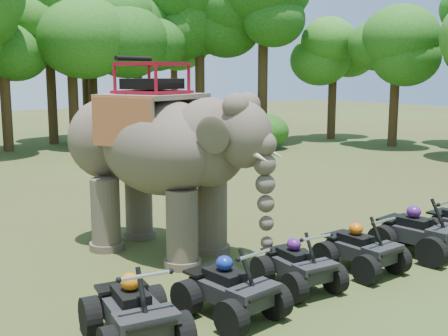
{
  "coord_description": "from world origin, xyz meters",
  "views": [
    {
      "loc": [
        -7.33,
        -9.45,
        4.09
      ],
      "look_at": [
        0.0,
        1.2,
        1.9
      ],
      "focal_mm": 45.0,
      "sensor_mm": 36.0,
      "label": 1
    }
  ],
  "objects_px": {
    "atv_2": "(298,259)",
    "elephant": "(157,157)",
    "atv_0": "(134,303)",
    "atv_4": "(420,225)",
    "atv_3": "(361,242)",
    "atv_1": "(230,281)"
  },
  "relations": [
    {
      "from": "atv_2",
      "to": "elephant",
      "type": "bearing_deg",
      "value": 111.26
    },
    {
      "from": "atv_0",
      "to": "atv_4",
      "type": "bearing_deg",
      "value": 9.77
    },
    {
      "from": "atv_4",
      "to": "atv_0",
      "type": "bearing_deg",
      "value": 173.93
    },
    {
      "from": "atv_3",
      "to": "elephant",
      "type": "bearing_deg",
      "value": 124.91
    },
    {
      "from": "atv_3",
      "to": "atv_4",
      "type": "distance_m",
      "value": 1.91
    },
    {
      "from": "elephant",
      "to": "atv_4",
      "type": "height_order",
      "value": "elephant"
    },
    {
      "from": "atv_1",
      "to": "atv_0",
      "type": "bearing_deg",
      "value": 171.29
    },
    {
      "from": "atv_2",
      "to": "atv_4",
      "type": "height_order",
      "value": "atv_4"
    },
    {
      "from": "atv_2",
      "to": "atv_1",
      "type": "bearing_deg",
      "value": -166.24
    },
    {
      "from": "atv_1",
      "to": "atv_3",
      "type": "xyz_separation_m",
      "value": [
        3.52,
        0.28,
        -0.02
      ]
    },
    {
      "from": "atv_1",
      "to": "atv_4",
      "type": "relative_size",
      "value": 0.93
    },
    {
      "from": "atv_0",
      "to": "atv_4",
      "type": "distance_m",
      "value": 7.2
    },
    {
      "from": "elephant",
      "to": "atv_1",
      "type": "bearing_deg",
      "value": -123.05
    },
    {
      "from": "elephant",
      "to": "atv_2",
      "type": "distance_m",
      "value": 4.07
    },
    {
      "from": "atv_2",
      "to": "atv_4",
      "type": "relative_size",
      "value": 0.86
    },
    {
      "from": "atv_2",
      "to": "atv_3",
      "type": "distance_m",
      "value": 1.72
    },
    {
      "from": "elephant",
      "to": "atv_3",
      "type": "height_order",
      "value": "elephant"
    },
    {
      "from": "elephant",
      "to": "atv_1",
      "type": "relative_size",
      "value": 3.06
    },
    {
      "from": "elephant",
      "to": "atv_1",
      "type": "xyz_separation_m",
      "value": [
        -0.7,
        -3.87,
        -1.58
      ]
    },
    {
      "from": "atv_3",
      "to": "atv_4",
      "type": "xyz_separation_m",
      "value": [
        1.91,
        -0.02,
        0.07
      ]
    },
    {
      "from": "elephant",
      "to": "atv_1",
      "type": "height_order",
      "value": "elephant"
    },
    {
      "from": "atv_1",
      "to": "atv_2",
      "type": "height_order",
      "value": "atv_1"
    }
  ]
}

